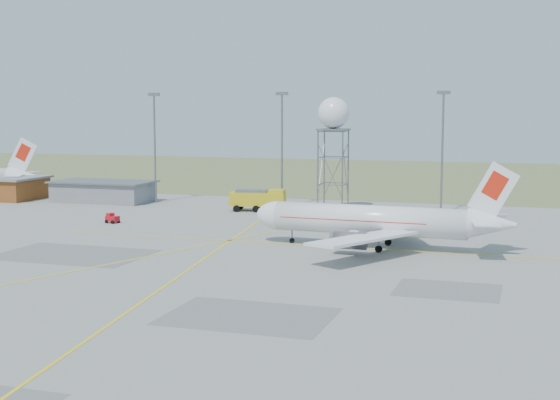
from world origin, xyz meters
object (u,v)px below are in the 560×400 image
(airliner_main, at_px, (374,221))
(baggage_tug, at_px, (112,219))
(radar_tower, at_px, (333,147))
(fire_truck, at_px, (259,201))

(airliner_main, distance_m, baggage_tug, 43.72)
(radar_tower, bearing_deg, airliner_main, -67.88)
(baggage_tug, bearing_deg, fire_truck, 63.23)
(airliner_main, relative_size, baggage_tug, 15.17)
(fire_truck, bearing_deg, airliner_main, -58.32)
(airliner_main, relative_size, fire_truck, 3.38)
(baggage_tug, bearing_deg, airliner_main, 0.57)
(radar_tower, distance_m, fire_truck, 15.71)
(airliner_main, height_order, fire_truck, airliner_main)
(radar_tower, height_order, fire_truck, radar_tower)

